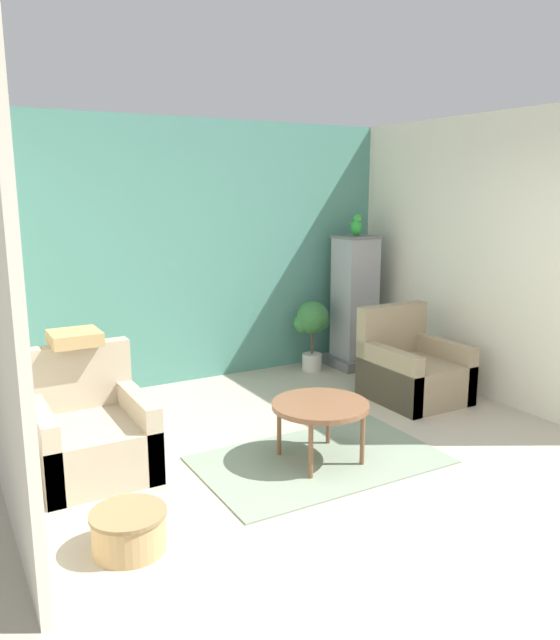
% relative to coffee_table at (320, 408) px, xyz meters
% --- Properties ---
extents(ground_plane, '(20.00, 20.00, 0.00)m').
position_rel_coffee_table_xyz_m(ground_plane, '(0.06, -0.95, -0.43)').
color(ground_plane, '#B2A893').
rests_on(ground_plane, ground).
extents(wall_back_accent, '(4.51, 0.06, 2.76)m').
position_rel_coffee_table_xyz_m(wall_back_accent, '(0.06, 2.45, 0.95)').
color(wall_back_accent, '#4C897A').
rests_on(wall_back_accent, ground_plane).
extents(wall_right, '(0.06, 3.37, 2.76)m').
position_rel_coffee_table_xyz_m(wall_right, '(2.29, 0.73, 0.95)').
color(wall_right, beige).
rests_on(wall_right, ground_plane).
extents(area_rug, '(1.84, 1.14, 0.01)m').
position_rel_coffee_table_xyz_m(area_rug, '(0.00, -0.00, -0.42)').
color(area_rug, gray).
rests_on(area_rug, ground_plane).
extents(coffee_table, '(0.74, 0.74, 0.47)m').
position_rel_coffee_table_xyz_m(coffee_table, '(0.00, 0.00, 0.00)').
color(coffee_table, brown).
rests_on(coffee_table, ground_plane).
extents(armchair_left, '(0.80, 0.88, 0.90)m').
position_rel_coffee_table_xyz_m(armchair_left, '(-1.57, 0.69, -0.15)').
color(armchair_left, tan).
rests_on(armchair_left, ground_plane).
extents(armchair_right, '(0.80, 0.88, 0.90)m').
position_rel_coffee_table_xyz_m(armchair_right, '(1.59, 0.78, -0.15)').
color(armchair_right, '#9E896B').
rests_on(armchair_right, ground_plane).
extents(birdcage, '(0.56, 0.56, 1.53)m').
position_rel_coffee_table_xyz_m(birdcage, '(1.80, 2.03, 0.29)').
color(birdcage, slate).
rests_on(birdcage, ground_plane).
extents(parrot, '(0.12, 0.21, 0.25)m').
position_rel_coffee_table_xyz_m(parrot, '(1.80, 2.03, 1.21)').
color(parrot, green).
rests_on(parrot, birdcage).
extents(potted_plant, '(0.41, 0.37, 0.81)m').
position_rel_coffee_table_xyz_m(potted_plant, '(1.26, 2.10, 0.11)').
color(potted_plant, beige).
rests_on(potted_plant, ground_plane).
extents(wicker_basket, '(0.44, 0.44, 0.24)m').
position_rel_coffee_table_xyz_m(wicker_basket, '(-1.62, -0.47, -0.30)').
color(wicker_basket, tan).
rests_on(wicker_basket, ground_plane).
extents(throw_pillow, '(0.37, 0.37, 0.10)m').
position_rel_coffee_table_xyz_m(throw_pillow, '(-1.57, 1.02, 0.52)').
color(throw_pillow, tan).
rests_on(throw_pillow, armchair_left).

